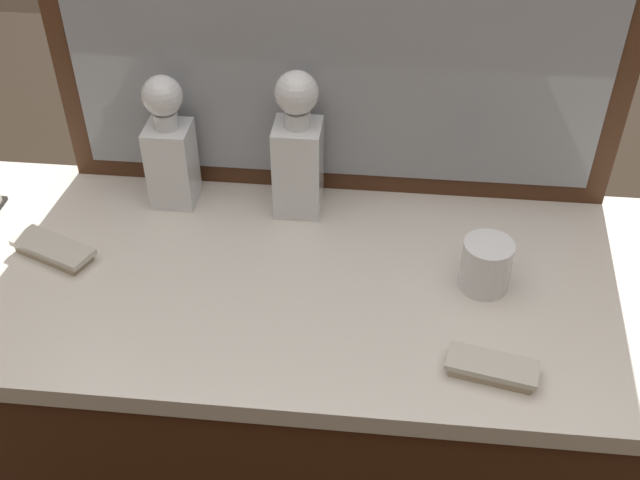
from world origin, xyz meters
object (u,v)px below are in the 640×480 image
Objects in this scene: crystal_tumbler_left at (486,267)px; crystal_decanter_rear at (171,153)px; silver_brush_front at (492,368)px; crystal_decanter_front at (298,157)px; silver_brush_far_left at (54,250)px.

crystal_decanter_rear is at bearing 161.64° from crystal_tumbler_left.
silver_brush_front is (0.57, -0.39, -0.09)m from crystal_decanter_rear.
crystal_decanter_rear is 0.61m from crystal_tumbler_left.
silver_brush_far_left is (-0.41, -0.19, -0.10)m from crystal_decanter_front.
crystal_decanter_rear is 2.91× the size of crystal_tumbler_left.
crystal_decanter_rear is 0.27m from silver_brush_far_left.
crystal_tumbler_left is (0.57, -0.19, -0.06)m from crystal_decanter_rear.
silver_brush_far_left is at bearing -132.42° from crystal_decanter_rear.
crystal_tumbler_left reaches higher than silver_brush_front.
silver_brush_far_left is at bearing -155.68° from crystal_decanter_front.
silver_brush_far_left is at bearing 179.89° from crystal_tumbler_left.
crystal_tumbler_left is (0.33, -0.19, -0.07)m from crystal_decanter_front.
silver_brush_front is at bearing -48.93° from crystal_decanter_front.
crystal_tumbler_left reaches higher than silver_brush_far_left.
silver_brush_front is at bearing -14.88° from silver_brush_far_left.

